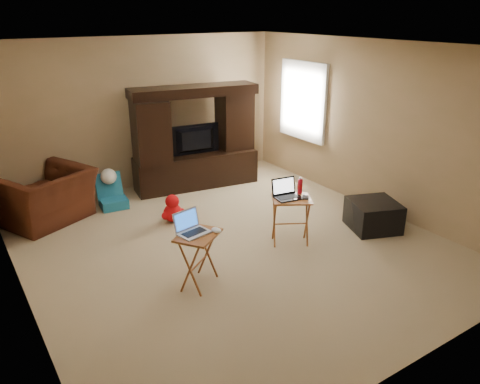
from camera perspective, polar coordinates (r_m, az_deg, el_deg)
floor at (r=6.20m, az=-1.02°, el=-6.34°), size 5.50×5.50×0.00m
ceiling at (r=5.50m, az=-1.20°, el=17.39°), size 5.50×5.50×0.00m
wall_back at (r=8.12m, az=-11.69°, el=9.34°), size 5.00×0.00×5.00m
wall_front at (r=3.85m, az=21.48°, el=-5.32°), size 5.00×0.00×5.00m
wall_left at (r=4.94m, az=-26.42°, el=-0.25°), size 0.00×5.50×5.50m
wall_right at (r=7.32m, az=15.81°, el=7.70°), size 0.00×5.50×5.50m
window_pane at (r=8.35m, az=7.77°, el=10.96°), size 0.00×1.20×1.20m
window_frame at (r=8.34m, az=7.66°, el=10.95°), size 0.06×1.14×1.34m
entertainment_center at (r=7.97m, az=-5.47°, el=6.61°), size 2.16×0.84×1.73m
television at (r=7.94m, az=-5.31°, el=6.29°), size 0.88×0.20×0.50m
recliner at (r=7.25m, az=-22.57°, el=-0.54°), size 1.49×1.42×0.76m
child_rocker at (r=7.47m, az=-15.28°, el=0.08°), size 0.44×0.49×0.53m
plush_toy at (r=6.82m, az=-8.23°, el=-1.95°), size 0.38×0.31×0.42m
push_toy at (r=8.59m, az=-0.92°, el=3.15°), size 0.61×0.52×0.39m
ottoman at (r=6.80m, az=15.94°, el=-2.73°), size 0.81×0.81×0.40m
tray_table_left at (r=5.22m, az=-5.04°, el=-8.21°), size 0.61×0.59×0.62m
tray_table_right at (r=6.13m, az=6.19°, el=-3.50°), size 0.62×0.58×0.64m
laptop_left at (r=5.03m, az=-5.67°, el=-3.88°), size 0.37×0.33×0.24m
laptop_right at (r=5.95m, az=5.94°, el=0.30°), size 0.37×0.32×0.24m
mouse_left at (r=5.09m, az=-2.90°, el=-4.67°), size 0.11×0.14×0.05m
mouse_right at (r=5.99m, az=8.01°, el=-0.62°), size 0.11×0.15×0.05m
water_bottle at (r=6.14m, az=7.32°, el=0.72°), size 0.06×0.06×0.20m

